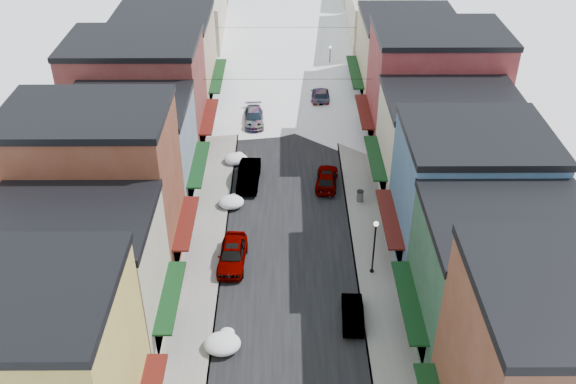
{
  "coord_description": "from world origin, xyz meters",
  "views": [
    {
      "loc": [
        -0.24,
        -18.06,
        31.29
      ],
      "look_at": [
        0.0,
        25.39,
        2.68
      ],
      "focal_mm": 40.0,
      "sensor_mm": 36.0,
      "label": 1
    }
  ],
  "objects_px": {
    "trash_can": "(360,196)",
    "streetlamp_near": "(375,241)",
    "car_silver_sedan": "(232,254)",
    "car_dark_hatch": "(249,175)",
    "car_green_sedan": "(353,313)"
  },
  "relations": [
    {
      "from": "car_dark_hatch",
      "to": "streetlamp_near",
      "type": "relative_size",
      "value": 1.13
    },
    {
      "from": "car_dark_hatch",
      "to": "car_green_sedan",
      "type": "relative_size",
      "value": 1.29
    },
    {
      "from": "car_silver_sedan",
      "to": "trash_can",
      "type": "xyz_separation_m",
      "value": [
        10.44,
        8.17,
        -0.19
      ]
    },
    {
      "from": "car_dark_hatch",
      "to": "trash_can",
      "type": "distance_m",
      "value": 10.21
    },
    {
      "from": "car_silver_sedan",
      "to": "streetlamp_near",
      "type": "distance_m",
      "value": 10.71
    },
    {
      "from": "car_silver_sedan",
      "to": "car_dark_hatch",
      "type": "xyz_separation_m",
      "value": [
        0.72,
        11.28,
        -0.0
      ]
    },
    {
      "from": "trash_can",
      "to": "streetlamp_near",
      "type": "distance_m",
      "value": 9.66
    },
    {
      "from": "trash_can",
      "to": "streetlamp_near",
      "type": "height_order",
      "value": "streetlamp_near"
    },
    {
      "from": "streetlamp_near",
      "to": "car_silver_sedan",
      "type": "bearing_deg",
      "value": 173.42
    },
    {
      "from": "car_green_sedan",
      "to": "trash_can",
      "type": "relative_size",
      "value": 3.94
    },
    {
      "from": "car_silver_sedan",
      "to": "car_dark_hatch",
      "type": "distance_m",
      "value": 11.31
    },
    {
      "from": "car_silver_sedan",
      "to": "car_dark_hatch",
      "type": "height_order",
      "value": "car_silver_sedan"
    },
    {
      "from": "car_dark_hatch",
      "to": "trash_can",
      "type": "bearing_deg",
      "value": -15.12
    },
    {
      "from": "car_dark_hatch",
      "to": "car_green_sedan",
      "type": "xyz_separation_m",
      "value": [
        7.8,
        -17.37,
        -0.19
      ]
    },
    {
      "from": "car_silver_sedan",
      "to": "trash_can",
      "type": "height_order",
      "value": "car_silver_sedan"
    }
  ]
}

